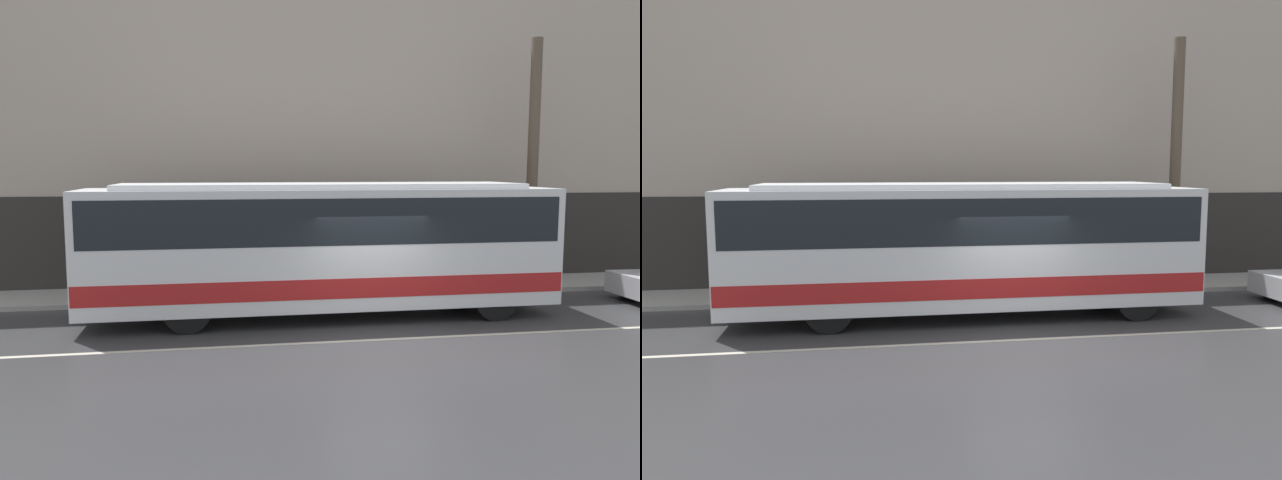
% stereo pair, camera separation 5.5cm
% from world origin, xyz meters
% --- Properties ---
extents(ground_plane, '(60.00, 60.00, 0.00)m').
position_xyz_m(ground_plane, '(0.00, 0.00, 0.00)').
color(ground_plane, '#38383A').
extents(sidewalk, '(60.00, 2.24, 0.13)m').
position_xyz_m(sidewalk, '(0.00, 5.12, 0.06)').
color(sidewalk, '#A09E99').
rests_on(sidewalk, ground_plane).
extents(building_facade, '(60.00, 0.35, 11.03)m').
position_xyz_m(building_facade, '(0.00, 6.38, 5.32)').
color(building_facade, '#B7A899').
rests_on(building_facade, ground_plane).
extents(lane_stripe, '(54.00, 0.14, 0.01)m').
position_xyz_m(lane_stripe, '(0.00, 0.00, 0.00)').
color(lane_stripe, beige).
rests_on(lane_stripe, ground_plane).
extents(transit_bus, '(11.08, 2.50, 3.20)m').
position_xyz_m(transit_bus, '(-0.92, 2.28, 1.80)').
color(transit_bus, white).
rests_on(transit_bus, ground_plane).
extents(utility_pole_near, '(0.31, 0.31, 7.11)m').
position_xyz_m(utility_pole_near, '(5.71, 4.67, 3.68)').
color(utility_pole_near, brown).
rests_on(utility_pole_near, sidewalk).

